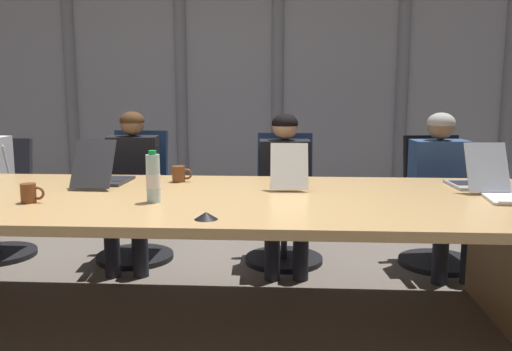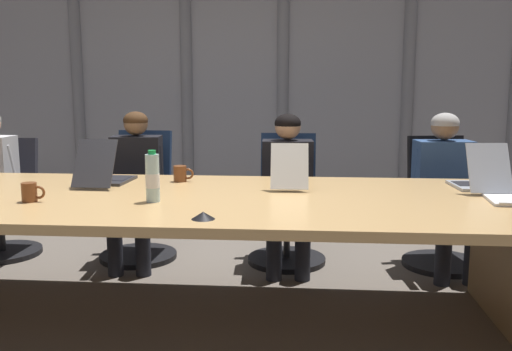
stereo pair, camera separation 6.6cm
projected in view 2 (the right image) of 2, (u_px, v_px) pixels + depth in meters
The scene contains 18 objects.
ground_plane at pixel (183, 320), 3.20m from camera, with size 13.60×13.60×0.00m, color #6B6056.
conference_table at pixel (180, 219), 3.11m from camera, with size 4.17×1.42×0.74m.
curtain_backdrop at pixel (235, 90), 5.64m from camera, with size 6.80×0.17×2.61m.
laptop_left_mid at pixel (106, 175), 3.44m from camera, with size 0.26×0.49×0.29m.
laptop_center at pixel (289, 178), 3.36m from camera, with size 0.23×0.43×0.28m.
laptop_right_mid at pixel (478, 180), 3.25m from camera, with size 0.26×0.46×0.29m.
office_chair_left_end at pixel (3, 211), 4.44m from camera, with size 0.60×0.60×0.93m.
office_chair_left_mid at pixel (139, 210), 4.35m from camera, with size 0.60×0.60×1.00m.
office_chair_center at pixel (287, 214), 4.25m from camera, with size 0.60×0.60×0.98m.
office_chair_right_mid at pixel (442, 217), 4.16m from camera, with size 0.60×0.61×0.97m.
person_left_mid at pixel (135, 179), 4.14m from camera, with size 0.41×0.57×1.16m.
person_center at pixel (288, 181), 4.05m from camera, with size 0.40×0.56×1.15m.
person_right_mid at pixel (446, 182), 3.96m from camera, with size 0.44×0.57×1.16m.
water_bottle_primary at pixel (153, 178), 2.90m from camera, with size 0.07×0.07×0.28m.
coffee_mug_near at pixel (181, 174), 3.53m from camera, with size 0.13×0.08×0.10m.
coffee_mug_far at pixel (30, 192), 2.91m from camera, with size 0.13×0.08×0.10m.
conference_mic_left_side at pixel (203, 215), 2.53m from camera, with size 0.11×0.11×0.04m, color black.
spiral_notepad at pixel (510, 200), 2.91m from camera, with size 0.25×0.32×0.03m.
Camera 2 is at (0.67, -2.98, 1.34)m, focal length 38.56 mm.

